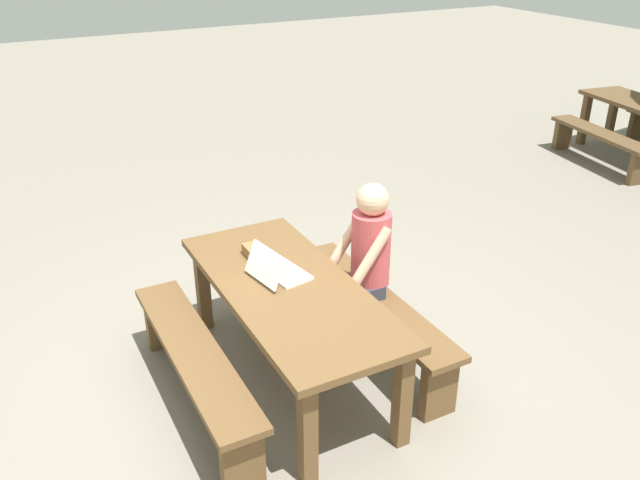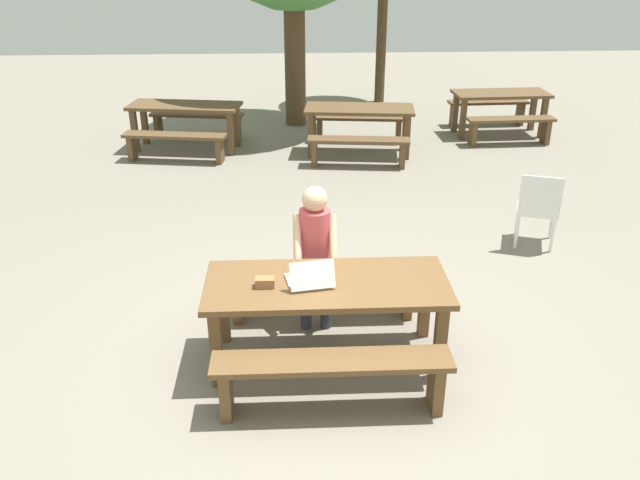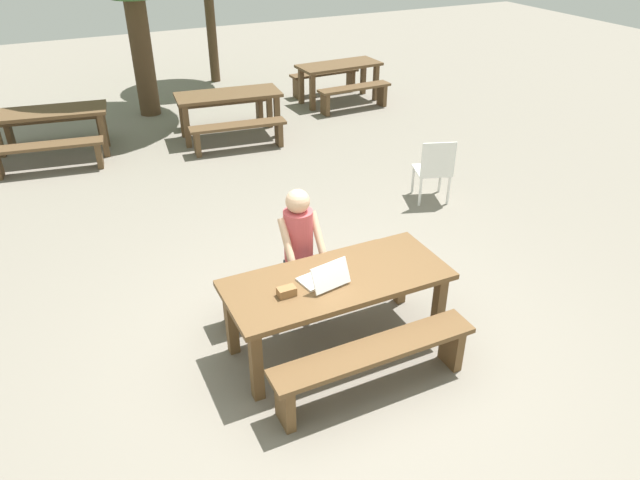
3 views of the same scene
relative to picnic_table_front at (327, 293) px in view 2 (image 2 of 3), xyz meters
The scene contains 17 objects.
ground_plane 0.63m from the picnic_table_front, ahead, with size 30.00×30.00×0.00m, color gray.
picnic_table_front is the anchor object (origin of this frame).
bench_near 0.72m from the picnic_table_front, 90.00° to the right, with size 1.75×0.30×0.46m.
bench_far 0.72m from the picnic_table_front, 90.00° to the left, with size 1.75×0.30×0.46m.
laptop 0.21m from the picnic_table_front, behind, with size 0.40×0.37×0.23m.
small_pouch 0.51m from the picnic_table_front, behind, with size 0.15×0.09×0.08m.
person_seated 0.64m from the picnic_table_front, 96.41° to the left, with size 0.38×0.39×1.28m.
plastic_chair 3.20m from the picnic_table_front, 39.64° to the left, with size 0.56×0.56×0.88m.
picnic_table_mid 6.20m from the picnic_table_front, 108.27° to the left, with size 1.84×0.92×0.74m.
bench_mid_south 5.66m from the picnic_table_front, 111.14° to the left, with size 1.61×0.53×0.43m.
bench_mid_north 6.77m from the picnic_table_front, 105.88° to the left, with size 1.61×0.53×0.43m.
picnic_table_rear 5.60m from the picnic_table_front, 81.54° to the left, with size 1.76×0.88×0.74m.
bench_rear_south 4.96m from the picnic_table_front, 81.26° to the left, with size 1.55×0.47×0.43m.
bench_rear_north 6.25m from the picnic_table_front, 81.76° to the left, with size 1.55×0.47×0.43m.
picnic_table_distant 7.30m from the picnic_table_front, 62.63° to the left, with size 1.63×0.74×0.74m.
bench_distant_south 6.80m from the picnic_table_front, 60.15° to the left, with size 1.46×0.35×0.45m.
bench_distant_north 7.83m from the picnic_table_front, 64.79° to the left, with size 1.46×0.35×0.45m.
Camera 2 is at (-0.27, -4.53, 3.26)m, focal length 36.70 mm.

